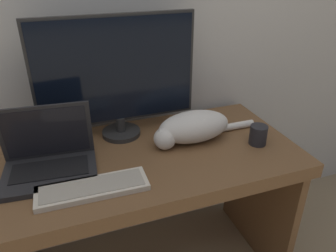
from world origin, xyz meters
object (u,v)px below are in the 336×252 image
at_px(monitor, 117,76).
at_px(coffee_mug, 258,135).
at_px(laptop, 49,160).
at_px(cat, 193,127).
at_px(external_keyboard, 93,188).

xyz_separation_m(monitor, coffee_mug, (0.52, -0.28, -0.23)).
relative_size(laptop, cat, 0.70).
height_order(laptop, coffee_mug, laptop).
bearing_deg(cat, laptop, -177.38).
bearing_deg(laptop, external_keyboard, -47.02).
xyz_separation_m(laptop, external_keyboard, (0.13, -0.17, -0.04)).
bearing_deg(coffee_mug, external_keyboard, -173.65).
height_order(external_keyboard, coffee_mug, coffee_mug).
height_order(monitor, cat, monitor).
bearing_deg(laptop, coffee_mug, -0.87).
xyz_separation_m(monitor, external_keyboard, (-0.18, -0.35, -0.26)).
bearing_deg(external_keyboard, laptop, 129.27).
relative_size(monitor, cat, 1.35).
height_order(laptop, external_keyboard, laptop).
distance_m(cat, coffee_mug, 0.28).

